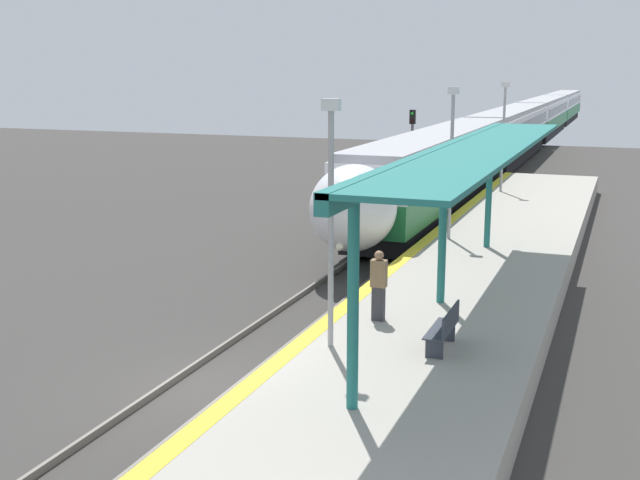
{
  "coord_description": "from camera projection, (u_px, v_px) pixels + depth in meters",
  "views": [
    {
      "loc": [
        8.01,
        -14.0,
        6.59
      ],
      "look_at": [
        0.56,
        5.39,
        2.17
      ],
      "focal_mm": 45.0,
      "sensor_mm": 36.0,
      "label": 1
    }
  ],
  "objects": [
    {
      "name": "person_waiting",
      "position": [
        379.0,
        285.0,
        18.47
      ],
      "size": [
        0.36,
        0.22,
        1.66
      ],
      "color": "#333338",
      "rests_on": "platform_right"
    },
    {
      "name": "platform_right",
      "position": [
        391.0,
        396.0,
        15.44
      ],
      "size": [
        5.0,
        64.0,
        0.89
      ],
      "color": "#9E998E",
      "rests_on": "ground_plane"
    },
    {
      "name": "rail_left",
      "position": [
        175.0,
        380.0,
        17.2
      ],
      "size": [
        0.08,
        90.0,
        0.15
      ],
      "primitive_type": "cube",
      "color": "slate",
      "rests_on": "ground_plane"
    },
    {
      "name": "lamppost_near",
      "position": [
        331.0,
        208.0,
        16.3
      ],
      "size": [
        0.36,
        0.2,
        5.15
      ],
      "color": "#9E9EA3",
      "rests_on": "platform_right"
    },
    {
      "name": "platform_bench",
      "position": [
        445.0,
        328.0,
        16.58
      ],
      "size": [
        0.44,
        1.53,
        0.89
      ],
      "color": "#2D333D",
      "rests_on": "platform_right"
    },
    {
      "name": "station_canopy",
      "position": [
        469.0,
        156.0,
        19.12
      ],
      "size": [
        2.02,
        16.75,
        3.96
      ],
      "color": "#1E6B66",
      "rests_on": "platform_right"
    },
    {
      "name": "ground_plane",
      "position": [
        204.0,
        388.0,
        16.97
      ],
      "size": [
        120.0,
        120.0,
        0.0
      ],
      "primitive_type": "plane",
      "color": "#383533"
    },
    {
      "name": "railway_signal",
      "position": [
        412.0,
        147.0,
        40.08
      ],
      "size": [
        0.28,
        0.28,
        4.65
      ],
      "color": "#59595E",
      "rests_on": "ground_plane"
    },
    {
      "name": "lamppost_far",
      "position": [
        503.0,
        129.0,
        37.77
      ],
      "size": [
        0.36,
        0.2,
        5.15
      ],
      "color": "#9E9EA3",
      "rests_on": "platform_right"
    },
    {
      "name": "train",
      "position": [
        528.0,
        123.0,
        67.23
      ],
      "size": [
        2.86,
        94.83,
        3.85
      ],
      "color": "black",
      "rests_on": "ground_plane"
    },
    {
      "name": "rail_right",
      "position": [
        235.0,
        389.0,
        16.7
      ],
      "size": [
        0.08,
        90.0,
        0.15
      ],
      "primitive_type": "cube",
      "color": "slate",
      "rests_on": "ground_plane"
    },
    {
      "name": "lamppost_mid",
      "position": [
        451.0,
        153.0,
        27.04
      ],
      "size": [
        0.36,
        0.2,
        5.15
      ],
      "color": "#9E9EA3",
      "rests_on": "platform_right"
    }
  ]
}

